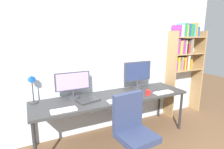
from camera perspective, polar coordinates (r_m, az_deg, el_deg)
wall_back at (r=3.16m, az=-2.95°, el=5.05°), size 4.95×0.10×2.60m
desk at (r=2.93m, az=0.43°, el=-7.77°), size 2.55×0.68×0.74m
bookshelf at (r=4.04m, az=21.94°, el=5.89°), size 0.83×0.28×1.95m
office_chair at (r=2.45m, az=6.86°, el=-19.90°), size 0.52×0.52×0.99m
monitor_left at (r=2.84m, az=-12.41°, el=-2.67°), size 0.54×0.18×0.41m
monitor_right at (r=3.31m, az=8.14°, el=0.53°), size 0.56×0.18×0.50m
desk_lamp at (r=2.76m, az=-24.18°, el=-2.46°), size 0.11×0.16×0.46m
keyboard_left at (r=2.46m, az=-15.16°, el=-10.95°), size 0.34×0.13×0.02m
keyboard_center at (r=2.72m, az=2.61°, el=-8.17°), size 0.39×0.13×0.02m
keyboard_right at (r=3.19m, az=16.05°, el=-5.51°), size 0.34×0.13×0.02m
computer_mouse at (r=2.95m, az=7.97°, el=-6.47°), size 0.06×0.10×0.03m
laptop_closed at (r=2.74m, az=-7.66°, el=-8.13°), size 0.36×0.29×0.02m
coffee_mug at (r=3.01m, az=11.43°, el=-5.68°), size 0.11×0.08×0.09m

